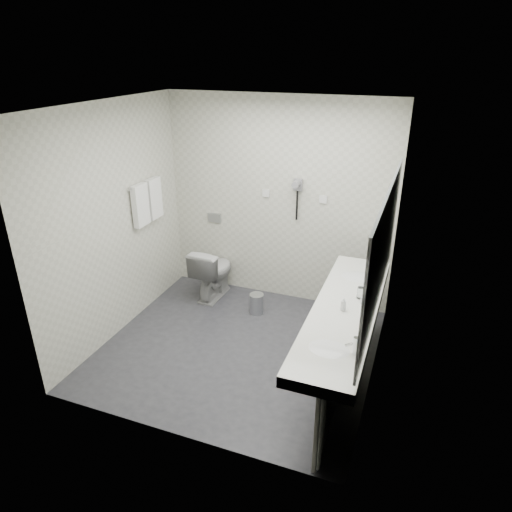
% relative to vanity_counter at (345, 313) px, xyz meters
% --- Properties ---
extents(floor, '(2.80, 2.80, 0.00)m').
position_rel_vanity_counter_xyz_m(floor, '(-1.12, 0.20, -0.80)').
color(floor, '#2E2E34').
rests_on(floor, ground).
extents(ceiling, '(2.80, 2.80, 0.00)m').
position_rel_vanity_counter_xyz_m(ceiling, '(-1.12, 0.20, 1.70)').
color(ceiling, silver).
rests_on(ceiling, wall_back).
extents(wall_back, '(2.80, 0.00, 2.80)m').
position_rel_vanity_counter_xyz_m(wall_back, '(-1.12, 1.50, 0.45)').
color(wall_back, beige).
rests_on(wall_back, floor).
extents(wall_front, '(2.80, 0.00, 2.80)m').
position_rel_vanity_counter_xyz_m(wall_front, '(-1.12, -1.10, 0.45)').
color(wall_front, beige).
rests_on(wall_front, floor).
extents(wall_left, '(0.00, 2.60, 2.60)m').
position_rel_vanity_counter_xyz_m(wall_left, '(-2.52, 0.20, 0.45)').
color(wall_left, beige).
rests_on(wall_left, floor).
extents(wall_right, '(0.00, 2.60, 2.60)m').
position_rel_vanity_counter_xyz_m(wall_right, '(0.27, 0.20, 0.45)').
color(wall_right, beige).
rests_on(wall_right, floor).
extents(vanity_counter, '(0.55, 2.20, 0.10)m').
position_rel_vanity_counter_xyz_m(vanity_counter, '(0.00, 0.00, 0.00)').
color(vanity_counter, silver).
rests_on(vanity_counter, floor).
extents(vanity_panel, '(0.03, 2.15, 0.75)m').
position_rel_vanity_counter_xyz_m(vanity_panel, '(0.02, 0.00, -0.42)').
color(vanity_panel, gray).
rests_on(vanity_panel, floor).
extents(vanity_post_near, '(0.06, 0.06, 0.75)m').
position_rel_vanity_counter_xyz_m(vanity_post_near, '(0.05, -1.04, -0.42)').
color(vanity_post_near, silver).
rests_on(vanity_post_near, floor).
extents(vanity_post_far, '(0.06, 0.06, 0.75)m').
position_rel_vanity_counter_xyz_m(vanity_post_far, '(0.05, 1.04, -0.42)').
color(vanity_post_far, silver).
rests_on(vanity_post_far, floor).
extents(mirror, '(0.02, 2.20, 1.05)m').
position_rel_vanity_counter_xyz_m(mirror, '(0.26, 0.00, 0.65)').
color(mirror, '#B2BCC6').
rests_on(mirror, wall_right).
extents(basin_near, '(0.40, 0.31, 0.05)m').
position_rel_vanity_counter_xyz_m(basin_near, '(0.00, -0.65, 0.04)').
color(basin_near, silver).
rests_on(basin_near, vanity_counter).
extents(basin_far, '(0.40, 0.31, 0.05)m').
position_rel_vanity_counter_xyz_m(basin_far, '(0.00, 0.65, 0.04)').
color(basin_far, silver).
rests_on(basin_far, vanity_counter).
extents(faucet_near, '(0.04, 0.04, 0.15)m').
position_rel_vanity_counter_xyz_m(faucet_near, '(0.19, -0.65, 0.12)').
color(faucet_near, silver).
rests_on(faucet_near, vanity_counter).
extents(faucet_far, '(0.04, 0.04, 0.15)m').
position_rel_vanity_counter_xyz_m(faucet_far, '(0.19, 0.65, 0.12)').
color(faucet_far, silver).
rests_on(faucet_far, vanity_counter).
extents(soap_bottle_a, '(0.07, 0.07, 0.11)m').
position_rel_vanity_counter_xyz_m(soap_bottle_a, '(0.14, 0.12, 0.10)').
color(soap_bottle_a, white).
rests_on(soap_bottle_a, vanity_counter).
extents(soap_bottle_c, '(0.05, 0.05, 0.13)m').
position_rel_vanity_counter_xyz_m(soap_bottle_c, '(-0.01, -0.05, 0.12)').
color(soap_bottle_c, white).
rests_on(soap_bottle_c, vanity_counter).
extents(glass_left, '(0.07, 0.07, 0.11)m').
position_rel_vanity_counter_xyz_m(glass_left, '(0.09, 0.22, 0.11)').
color(glass_left, silver).
rests_on(glass_left, vanity_counter).
extents(toilet, '(0.41, 0.69, 0.68)m').
position_rel_vanity_counter_xyz_m(toilet, '(-1.87, 1.16, -0.46)').
color(toilet, silver).
rests_on(toilet, floor).
extents(flush_plate, '(0.18, 0.02, 0.12)m').
position_rel_vanity_counter_xyz_m(flush_plate, '(-1.98, 1.49, 0.15)').
color(flush_plate, '#B2B5BA').
rests_on(flush_plate, wall_back).
extents(pedal_bin, '(0.21, 0.21, 0.24)m').
position_rel_vanity_counter_xyz_m(pedal_bin, '(-1.19, 0.95, -0.68)').
color(pedal_bin, '#B2B5BA').
rests_on(pedal_bin, floor).
extents(bin_lid, '(0.17, 0.17, 0.02)m').
position_rel_vanity_counter_xyz_m(bin_lid, '(-1.19, 0.95, -0.55)').
color(bin_lid, '#B2B5BA').
rests_on(bin_lid, pedal_bin).
extents(towel_rail, '(0.02, 0.62, 0.02)m').
position_rel_vanity_counter_xyz_m(towel_rail, '(-2.47, 0.75, 0.75)').
color(towel_rail, silver).
rests_on(towel_rail, wall_left).
extents(towel_near, '(0.07, 0.24, 0.48)m').
position_rel_vanity_counter_xyz_m(towel_near, '(-2.46, 0.61, 0.53)').
color(towel_near, white).
rests_on(towel_near, towel_rail).
extents(towel_far, '(0.07, 0.24, 0.48)m').
position_rel_vanity_counter_xyz_m(towel_far, '(-2.46, 0.89, 0.53)').
color(towel_far, white).
rests_on(towel_far, towel_rail).
extents(dryer_cradle, '(0.10, 0.04, 0.14)m').
position_rel_vanity_counter_xyz_m(dryer_cradle, '(-0.88, 1.47, 0.70)').
color(dryer_cradle, gray).
rests_on(dryer_cradle, wall_back).
extents(dryer_barrel, '(0.08, 0.14, 0.08)m').
position_rel_vanity_counter_xyz_m(dryer_barrel, '(-0.88, 1.40, 0.73)').
color(dryer_barrel, gray).
rests_on(dryer_barrel, dryer_cradle).
extents(dryer_cord, '(0.02, 0.02, 0.35)m').
position_rel_vanity_counter_xyz_m(dryer_cord, '(-0.88, 1.46, 0.45)').
color(dryer_cord, black).
rests_on(dryer_cord, dryer_cradle).
extents(switch_plate_a, '(0.09, 0.02, 0.09)m').
position_rel_vanity_counter_xyz_m(switch_plate_a, '(-1.27, 1.49, 0.55)').
color(switch_plate_a, silver).
rests_on(switch_plate_a, wall_back).
extents(switch_plate_b, '(0.09, 0.02, 0.09)m').
position_rel_vanity_counter_xyz_m(switch_plate_b, '(-0.57, 1.49, 0.55)').
color(switch_plate_b, silver).
rests_on(switch_plate_b, wall_back).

